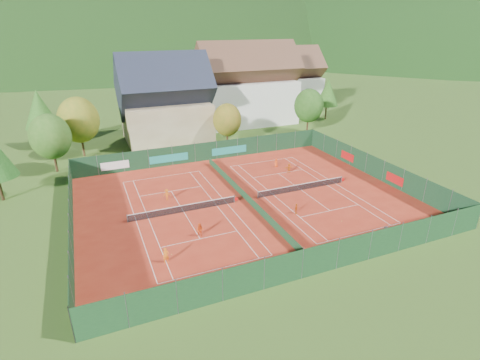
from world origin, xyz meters
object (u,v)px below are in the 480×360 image
at_px(ball_hopper, 386,228).
at_px(player_left_near, 166,256).
at_px(hotel_block_b, 286,83).
at_px(player_left_mid, 200,230).
at_px(player_left_far, 167,195).
at_px(chalet, 166,105).
at_px(player_right_far_a, 276,163).
at_px(hotel_block_a, 247,89).
at_px(player_right_far_b, 289,168).
at_px(player_right_near, 296,209).

relative_size(ball_hopper, player_left_near, 0.51).
relative_size(hotel_block_b, player_left_mid, 11.09).
distance_m(player_left_mid, player_left_far, 10.00).
height_order(ball_hopper, player_left_mid, player_left_mid).
height_order(chalet, player_right_far_a, chalet).
bearing_deg(hotel_block_a, player_right_far_b, -102.10).
height_order(player_left_far, player_right_near, player_left_far).
bearing_deg(player_right_far_b, chalet, -61.47).
distance_m(player_left_mid, player_right_far_a, 22.48).
xyz_separation_m(hotel_block_b, player_right_far_a, (-21.02, -35.01, -5.94)).
bearing_deg(hotel_block_a, chalet, -162.47).
bearing_deg(hotel_block_a, player_left_far, -128.06).
bearing_deg(player_left_near, hotel_block_b, 52.39).
relative_size(hotel_block_a, player_right_near, 16.50).
xyz_separation_m(ball_hopper, player_left_mid, (-18.21, 6.96, 0.22)).
distance_m(hotel_block_a, hotel_block_b, 16.14).
bearing_deg(player_right_near, hotel_block_b, 18.59).
xyz_separation_m(hotel_block_a, ball_hopper, (-5.62, -48.90, -6.83)).
bearing_deg(hotel_block_a, player_left_mid, -119.61).
bearing_deg(hotel_block_a, player_right_far_a, -104.57).
height_order(player_left_near, player_right_far_b, player_left_near).
distance_m(hotel_block_b, player_left_mid, 62.92).
height_order(hotel_block_a, player_right_near, hotel_block_a).
bearing_deg(player_right_far_a, hotel_block_b, -133.31).
xyz_separation_m(hotel_block_a, player_left_far, (-25.05, -32.01, -6.64)).
height_order(hotel_block_b, ball_hopper, hotel_block_b).
distance_m(chalet, player_right_far_b, 27.61).
distance_m(player_left_near, player_right_far_a, 27.79).
bearing_deg(chalet, player_right_far_a, -60.30).
height_order(hotel_block_a, hotel_block_b, hotel_block_a).
distance_m(hotel_block_a, player_right_near, 43.72).
relative_size(chalet, player_left_far, 10.95).
distance_m(ball_hopper, player_right_near, 9.86).
relative_size(player_left_far, player_right_far_b, 1.04).
xyz_separation_m(chalet, player_right_far_a, (11.98, -21.01, -5.95)).
xyz_separation_m(ball_hopper, player_right_near, (-6.48, 7.43, 0.10)).
xyz_separation_m(player_left_far, player_right_far_a, (18.04, 5.00, -0.06)).
bearing_deg(ball_hopper, player_right_far_b, 92.34).
bearing_deg(hotel_block_a, hotel_block_b, 29.74).
bearing_deg(player_left_near, player_right_far_b, 35.94).
relative_size(hotel_block_a, player_left_mid, 13.86).
height_order(hotel_block_b, player_right_near, hotel_block_b).
height_order(ball_hopper, player_right_near, player_right_near).
distance_m(ball_hopper, player_right_far_a, 21.94).
relative_size(hotel_block_a, player_right_far_a, 16.00).
relative_size(chalet, player_right_near, 12.37).
bearing_deg(player_left_near, ball_hopper, -8.75).
bearing_deg(player_right_far_b, hotel_block_b, -117.65).
bearing_deg(hotel_block_b, ball_hopper, -109.03).
distance_m(hotel_block_a, player_left_mid, 48.68).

